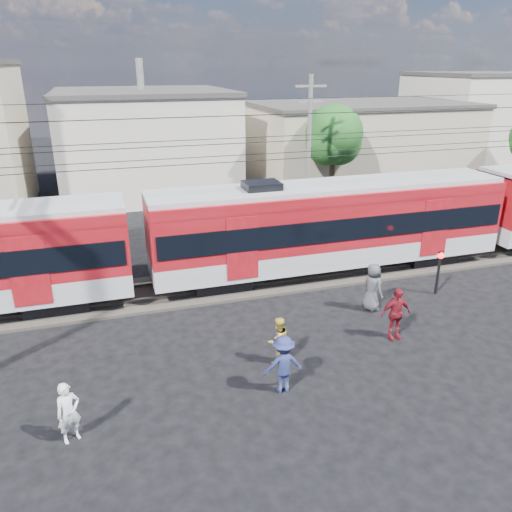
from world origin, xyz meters
The scene contains 17 objects.
ground centered at (0.00, 0.00, 0.00)m, with size 120.00×120.00×0.00m, color black.
track_bed centered at (0.00, 8.00, 0.06)m, with size 70.00×3.40×0.12m, color #2D2823.
rail_near centered at (0.00, 7.25, 0.18)m, with size 70.00×0.12×0.12m, color #59544C.
rail_far centered at (0.00, 8.75, 0.18)m, with size 70.00×0.12×0.12m, color #59544C.
commuter_train centered at (4.34, 8.00, 2.40)m, with size 50.30×3.08×4.17m.
catenary centered at (-8.65, 8.00, 5.14)m, with size 70.00×9.30×7.52m.
building_midwest centered at (-2.00, 27.00, 3.66)m, with size 12.24×12.24×7.30m.
building_mideast centered at (14.00, 24.00, 3.16)m, with size 16.32×10.20×6.30m.
building_east centered at (28.00, 28.00, 4.16)m, with size 10.20×10.20×8.30m.
utility_pole_mid centered at (6.00, 15.00, 4.53)m, with size 1.80×0.24×8.50m.
tree_near centered at (9.19, 18.09, 4.66)m, with size 3.82×3.64×6.72m.
pedestrian_a centered at (-6.82, -0.10, 0.84)m, with size 0.61×0.40×1.67m, color white.
pedestrian_b centered at (-0.55, 1.69, 0.79)m, with size 0.77×0.60×1.59m, color gold.
pedestrian_c centered at (-0.93, 0.22, 0.90)m, with size 1.17×0.67×1.81m, color navy.
pedestrian_d centered at (3.85, 1.91, 0.96)m, with size 1.12×0.47×1.91m, color maroon.
pedestrian_e centered at (4.19, 4.08, 0.96)m, with size 0.94×0.61×1.92m, color #46464B.
crossing_signal centered at (7.52, 4.55, 1.32)m, with size 0.28×0.28×1.90m.
Camera 1 is at (-5.37, -11.33, 9.07)m, focal length 35.00 mm.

